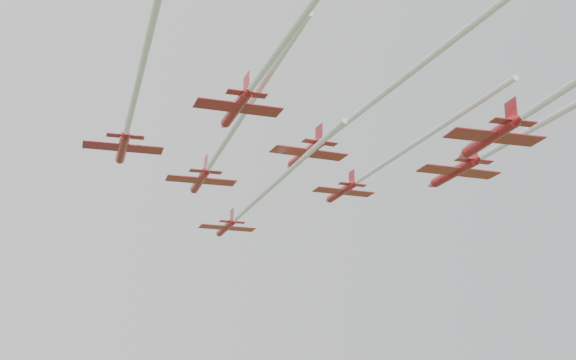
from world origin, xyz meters
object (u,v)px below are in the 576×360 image
jet_row3_mid (359,113)px  jet_row3_left (130,118)px  jet_row2_right (373,171)px  jet_lead (249,207)px  jet_row4_right (559,93)px  jet_row2_left (219,152)px  jet_row3_right (523,133)px  jet_row4_left (280,49)px

jet_row3_mid → jet_row3_left: bearing=166.9°
jet_row2_right → jet_row3_left: 33.26m
jet_lead → jet_row2_right: size_ratio=1.15×
jet_lead → jet_row3_mid: 30.82m
jet_row3_left → jet_row4_right: jet_row3_left is taller
jet_lead → jet_row2_left: 15.60m
jet_row3_mid → jet_row2_right: bearing=58.3°
jet_row3_right → jet_lead: bearing=122.9°
jet_row3_left → jet_row2_left: bearing=51.9°
jet_row3_mid → jet_row4_right: size_ratio=1.07×
jet_row4_left → jet_row3_left: bearing=117.1°
jet_row4_right → jet_row3_left: bearing=151.8°
jet_lead → jet_row2_left: jet_row2_left is taller
jet_lead → jet_row3_right: size_ratio=0.84×
jet_row3_right → jet_row4_right: (-9.56, -13.30, -2.47)m
jet_row2_left → jet_row4_right: size_ratio=0.98×
jet_row2_left → jet_row3_mid: jet_row2_left is taller
jet_row3_left → jet_row3_mid: 21.88m
jet_lead → jet_row4_right: jet_lead is taller
jet_row2_left → jet_row2_right: (18.49, -3.92, -0.49)m
jet_row2_right → jet_row3_mid: (-12.04, -14.75, -0.01)m
jet_row3_right → jet_row4_left: (-32.48, -6.99, -1.26)m
jet_lead → jet_row4_left: jet_row4_left is taller
jet_lead → jet_row4_left: (-18.18, -41.70, 0.34)m
jet_row2_left → jet_row4_right: 39.05m
jet_row2_right → jet_row3_left: (-32.45, -7.06, -1.81)m
jet_row2_left → jet_row3_mid: size_ratio=0.92×
jet_row2_left → jet_row3_mid: (6.45, -18.67, -0.50)m
jet_row2_right → jet_row3_mid: jet_row3_mid is taller
jet_row2_left → jet_row2_right: size_ratio=1.16×
jet_row2_left → jet_row2_right: 18.90m
jet_row2_left → jet_row3_right: size_ratio=0.85×
jet_row3_left → jet_lead: bearing=57.7°
jet_lead → jet_row3_mid: size_ratio=0.92×
jet_lead → jet_row4_left: size_ratio=0.97×
jet_row3_left → jet_row4_left: jet_row4_left is taller
jet_row2_right → jet_row3_right: 19.69m
jet_row3_right → jet_row4_right: jet_row3_right is taller
jet_row2_left → jet_row3_right: bearing=-30.7°
jet_row3_left → jet_row3_mid: jet_row3_mid is taller
jet_row3_left → jet_row4_right: (28.49, -25.12, -0.95)m
jet_row3_mid → jet_lead: bearing=91.3°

